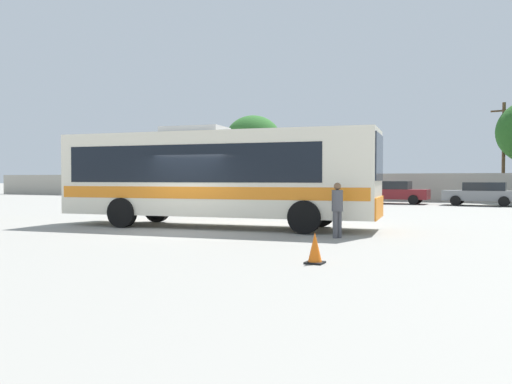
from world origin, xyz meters
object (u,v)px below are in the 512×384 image
at_px(traffic_cone_on_apron, 315,248).
at_px(roadside_tree_left, 253,139).
at_px(utility_pole_near, 504,150).
at_px(parked_car_second_white, 292,191).
at_px(roadside_tree_midleft, 339,153).
at_px(coach_bus_cream_orange, 213,173).
at_px(attendant_by_bus_door, 337,207).
at_px(parked_car_rightmost_grey, 482,193).
at_px(parked_car_leftmost_maroon, 214,190).
at_px(parked_car_third_maroon, 394,192).

bearing_deg(traffic_cone_on_apron, roadside_tree_left, 117.49).
bearing_deg(utility_pole_near, parked_car_second_white, -152.40).
bearing_deg(roadside_tree_midleft, coach_bus_cream_orange, -83.30).
distance_m(parked_car_second_white, roadside_tree_midleft, 8.38).
height_order(coach_bus_cream_orange, roadside_tree_midleft, roadside_tree_midleft).
bearing_deg(roadside_tree_left, attendant_by_bus_door, -60.18).
relative_size(attendant_by_bus_door, roadside_tree_midleft, 0.30).
bearing_deg(coach_bus_cream_orange, attendant_by_bus_door, -16.16).
distance_m(attendant_by_bus_door, parked_car_rightmost_grey, 21.20).
height_order(parked_car_leftmost_maroon, roadside_tree_left, roadside_tree_left).
bearing_deg(roadside_tree_left, parked_car_second_white, -48.91).
bearing_deg(roadside_tree_midleft, parked_car_second_white, -99.48).
bearing_deg(roadside_tree_left, coach_bus_cream_orange, -67.19).
xyz_separation_m(coach_bus_cream_orange, parked_car_rightmost_grey, (8.13, 19.53, -1.11)).
bearing_deg(traffic_cone_on_apron, coach_bus_cream_orange, 134.19).
bearing_deg(parked_car_third_maroon, attendant_by_bus_door, -83.99).
bearing_deg(attendant_by_bus_door, roadside_tree_left, 119.82).
xyz_separation_m(parked_car_leftmost_maroon, roadside_tree_midleft, (7.91, 7.43, 3.09)).
bearing_deg(parked_car_third_maroon, utility_pole_near, 43.34).
distance_m(coach_bus_cream_orange, parked_car_second_white, 19.49).
xyz_separation_m(parked_car_third_maroon, utility_pole_near, (6.71, 6.33, 3.01)).
relative_size(attendant_by_bus_door, parked_car_leftmost_maroon, 0.37).
distance_m(parked_car_leftmost_maroon, roadside_tree_midleft, 11.28).
xyz_separation_m(parked_car_leftmost_maroon, roadside_tree_left, (-0.24, 7.63, 4.52)).
bearing_deg(parked_car_second_white, parked_car_third_maroon, 7.08).
xyz_separation_m(attendant_by_bus_door, roadside_tree_midleft, (-8.04, 28.05, 2.98)).
bearing_deg(roadside_tree_midleft, utility_pole_near, -2.16).
bearing_deg(parked_car_rightmost_grey, attendant_by_bus_door, -98.73).
bearing_deg(parked_car_leftmost_maroon, utility_pole_near, 18.81).
xyz_separation_m(attendant_by_bus_door, traffic_cone_on_apron, (0.86, -4.51, -0.59)).
xyz_separation_m(parked_car_third_maroon, roadside_tree_left, (-13.96, 7.00, 4.50)).
xyz_separation_m(attendant_by_bus_door, utility_pole_near, (4.47, 27.58, 2.91)).
bearing_deg(parked_car_third_maroon, coach_bus_cream_orange, -97.68).
bearing_deg(attendant_by_bus_door, utility_pole_near, 80.79).
bearing_deg(parked_car_third_maroon, roadside_tree_left, 153.35).
bearing_deg(roadside_tree_midleft, attendant_by_bus_door, -74.01).
bearing_deg(utility_pole_near, parked_car_leftmost_maroon, -161.19).
relative_size(roadside_tree_left, traffic_cone_on_apron, 11.65).
xyz_separation_m(parked_car_rightmost_grey, utility_pole_near, (1.25, 6.63, 3.03)).
bearing_deg(traffic_cone_on_apron, roadside_tree_midleft, 105.28).
height_order(parked_car_leftmost_maroon, parked_car_rightmost_grey, parked_car_leftmost_maroon).
bearing_deg(parked_car_leftmost_maroon, parked_car_second_white, -2.21).
height_order(coach_bus_cream_orange, traffic_cone_on_apron, coach_bus_cream_orange).
xyz_separation_m(parked_car_third_maroon, roadside_tree_midleft, (-5.80, 6.80, 3.07)).
distance_m(roadside_tree_midleft, traffic_cone_on_apron, 33.94).
bearing_deg(parked_car_second_white, parked_car_leftmost_maroon, 177.79).
relative_size(attendant_by_bus_door, roadside_tree_left, 0.21).
bearing_deg(parked_car_leftmost_maroon, coach_bus_cream_orange, -60.11).
bearing_deg(coach_bus_cream_orange, roadside_tree_left, 112.81).
xyz_separation_m(parked_car_leftmost_maroon, parked_car_rightmost_grey, (19.17, 0.32, -0.01)).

